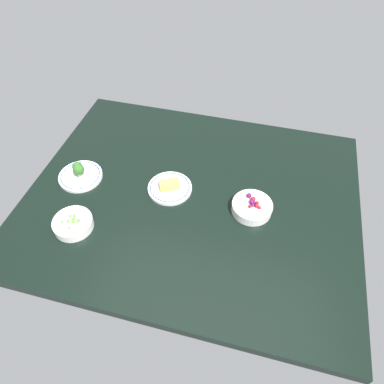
{
  "coord_description": "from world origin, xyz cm",
  "views": [
    {
      "loc": [
        25.41,
        -97.31,
        118.82
      ],
      "look_at": [
        0.0,
        0.0,
        6.0
      ],
      "focal_mm": 33.24,
      "sensor_mm": 36.0,
      "label": 1
    }
  ],
  "objects_px": {
    "plate_broccoli": "(80,174)",
    "plate_cheese": "(170,187)",
    "bowl_peas": "(73,223)",
    "bowl_berries": "(252,207)"
  },
  "relations": [
    {
      "from": "plate_broccoli",
      "to": "plate_cheese",
      "type": "height_order",
      "value": "plate_broccoli"
    },
    {
      "from": "plate_cheese",
      "to": "bowl_peas",
      "type": "relative_size",
      "value": 1.22
    },
    {
      "from": "bowl_peas",
      "to": "plate_broccoli",
      "type": "bearing_deg",
      "value": 110.99
    },
    {
      "from": "plate_broccoli",
      "to": "plate_cheese",
      "type": "relative_size",
      "value": 1.0
    },
    {
      "from": "plate_broccoli",
      "to": "bowl_peas",
      "type": "height_order",
      "value": "plate_broccoli"
    },
    {
      "from": "bowl_berries",
      "to": "bowl_peas",
      "type": "bearing_deg",
      "value": -158.72
    },
    {
      "from": "bowl_peas",
      "to": "plate_cheese",
      "type": "bearing_deg",
      "value": 43.03
    },
    {
      "from": "plate_cheese",
      "to": "bowl_peas",
      "type": "distance_m",
      "value": 0.42
    },
    {
      "from": "bowl_berries",
      "to": "bowl_peas",
      "type": "xyz_separation_m",
      "value": [
        -0.67,
        -0.26,
        -0.0
      ]
    },
    {
      "from": "plate_broccoli",
      "to": "plate_cheese",
      "type": "xyz_separation_m",
      "value": [
        0.41,
        0.03,
        -0.01
      ]
    }
  ]
}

